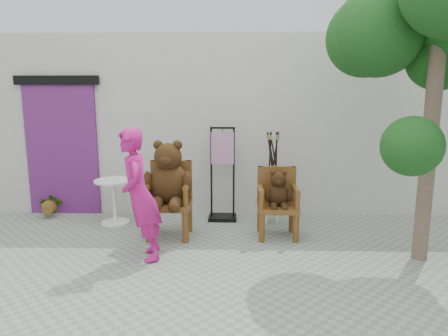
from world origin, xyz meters
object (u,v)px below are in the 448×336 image
chair_big (169,184)px  chair_small (278,196)px  stool_bucket (272,183)px  person (140,195)px  cafe_table (114,196)px  tree (421,26)px  display_stand (223,185)px

chair_big → chair_small: size_ratio=1.41×
chair_big → chair_small: bearing=2.3°
chair_small → stool_bucket: (-0.02, 0.62, 0.05)m
chair_small → chair_big: bearing=-177.7°
person → cafe_table: bearing=-165.6°
person → tree: tree is taller
cafe_table → display_stand: 1.72m
chair_big → tree: 3.72m
chair_big → tree: (3.08, -0.59, 2.01)m
cafe_table → chair_big: bearing=-30.8°
person → tree: bearing=79.9°
cafe_table → stool_bucket: 2.50m
person → tree: 3.85m
stool_bucket → tree: bearing=-39.5°
display_stand → tree: tree is taller
chair_small → display_stand: size_ratio=0.65×
tree → display_stand: bearing=148.9°
cafe_table → person: bearing=-61.6°
cafe_table → display_stand: display_stand is taller
chair_small → tree: (1.53, -0.65, 2.20)m
stool_bucket → tree: (1.55, -1.28, 2.14)m
chair_small → display_stand: display_stand is taller
stool_bucket → tree: 2.94m
stool_bucket → chair_small: bearing=-88.3°
chair_big → stool_bucket: (1.53, 0.69, -0.14)m
person → display_stand: size_ratio=1.07×
person → chair_big: bearing=151.1°
chair_big → display_stand: bearing=48.2°
chair_small → person: 1.98m
tree → chair_big: bearing=169.1°
person → stool_bucket: 2.30m
display_stand → person: bearing=-119.4°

